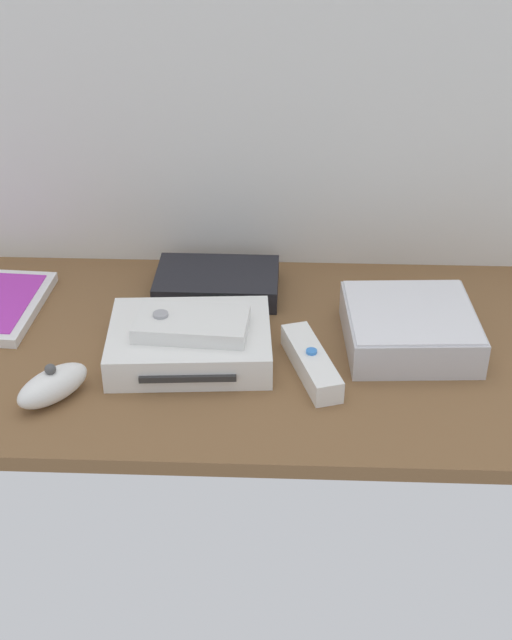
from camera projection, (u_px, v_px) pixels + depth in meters
ground_plane at (256, 351)px, 115.87cm from camera, size 100.00×48.00×2.00cm
back_wall at (263, 57)px, 119.32cm from camera, size 110.00×1.20×64.00cm
game_console at (190, 342)px, 111.97cm from camera, size 22.06×17.61×4.40cm
mini_computer at (410, 327)px, 114.22cm from camera, size 17.93×17.93×5.30cm
network_router at (217, 283)px, 126.47cm from camera, size 18.07×12.48×3.40cm
remote_wand at (311, 362)px, 109.22cm from camera, size 7.90×15.20×3.40cm
remote_nunchuk at (53, 385)px, 104.15cm from camera, size 9.74×10.53×5.10cm
remote_classic_pad at (191, 324)px, 109.73cm from camera, size 14.87×8.89×2.40cm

